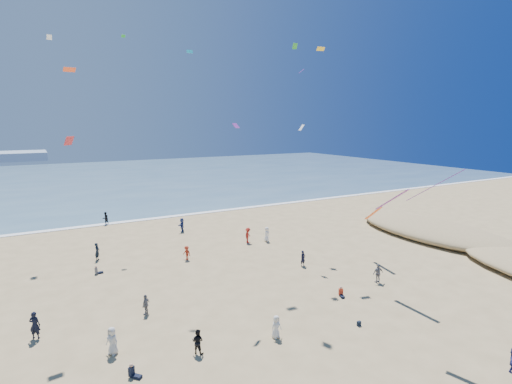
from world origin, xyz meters
TOP-DOWN VIEW (x-y plane):
  - ocean at (0.00, 95.00)m, footprint 220.00×100.00m
  - surf_line at (0.00, 45.00)m, footprint 220.00×1.20m
  - standing_flyers at (4.32, 20.28)m, footprint 28.39×53.90m
  - seated_group at (1.65, 6.36)m, footprint 18.77×33.08m
  - navy_bag at (8.98, 5.28)m, footprint 0.28×0.18m
  - kites_aloft at (8.76, 14.44)m, footprint 37.37×39.22m

SIDE VIEW (x-z plane):
  - ocean at x=0.00m, z-range 0.00..0.06m
  - surf_line at x=0.00m, z-range 0.00..0.08m
  - navy_bag at x=8.98m, z-range 0.00..0.34m
  - seated_group at x=1.65m, z-range 0.00..0.84m
  - standing_flyers at x=4.32m, z-range -0.10..1.84m
  - kites_aloft at x=8.76m, z-range -0.47..29.93m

